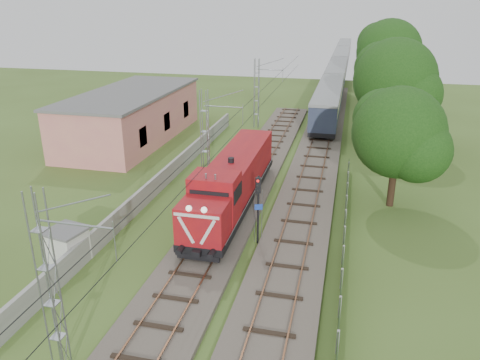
% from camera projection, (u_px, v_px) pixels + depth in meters
% --- Properties ---
extents(ground, '(140.00, 140.00, 0.00)m').
position_uv_depth(ground, '(194.00, 274.00, 25.99)').
color(ground, '#405821').
rests_on(ground, ground).
extents(track_main, '(4.20, 70.00, 0.45)m').
position_uv_depth(track_main, '(226.00, 218.00, 32.27)').
color(track_main, '#6B6054').
rests_on(track_main, ground).
extents(track_side, '(4.20, 80.00, 0.45)m').
position_uv_depth(track_side, '(315.00, 163.00, 42.98)').
color(track_side, '#6B6054').
rests_on(track_side, ground).
extents(catenary, '(3.31, 70.00, 8.00)m').
position_uv_depth(catenary, '(206.00, 141.00, 36.04)').
color(catenary, gray).
rests_on(catenary, ground).
extents(boundary_wall, '(0.25, 40.00, 1.50)m').
position_uv_depth(boundary_wall, '(165.00, 177.00, 38.00)').
color(boundary_wall, '#9E9E99').
rests_on(boundary_wall, ground).
extents(station_building, '(8.40, 20.40, 5.22)m').
position_uv_depth(station_building, '(132.00, 115.00, 50.04)').
color(station_building, tan).
rests_on(station_building, ground).
extents(fence, '(0.12, 32.00, 1.20)m').
position_uv_depth(fence, '(343.00, 255.00, 26.76)').
color(fence, black).
rests_on(fence, ground).
extents(locomotive, '(2.90, 16.58, 4.21)m').
position_uv_depth(locomotive, '(233.00, 181.00, 33.25)').
color(locomotive, black).
rests_on(locomotive, ground).
extents(coach_rake, '(3.02, 90.10, 3.49)m').
position_uv_depth(coach_rake, '(339.00, 65.00, 89.23)').
color(coach_rake, black).
rests_on(coach_rake, ground).
extents(signal_post, '(0.48, 0.38, 4.47)m').
position_uv_depth(signal_post, '(258.00, 198.00, 28.14)').
color(signal_post, black).
rests_on(signal_post, ground).
extents(relay_hut, '(2.41, 2.41, 2.11)m').
position_uv_depth(relay_hut, '(68.00, 246.00, 26.78)').
color(relay_hut, silver).
rests_on(relay_hut, ground).
extents(tree_a, '(6.79, 6.46, 8.80)m').
position_uv_depth(tree_a, '(400.00, 134.00, 32.63)').
color(tree_a, '#372516').
rests_on(tree_a, ground).
extents(tree_b, '(8.44, 8.04, 10.94)m').
position_uv_depth(tree_b, '(396.00, 81.00, 45.56)').
color(tree_b, '#372516').
rests_on(tree_b, ground).
extents(tree_c, '(5.39, 5.14, 6.99)m').
position_uv_depth(tree_c, '(395.00, 108.00, 45.38)').
color(tree_c, '#372516').
rests_on(tree_c, ground).
extents(tree_d, '(9.21, 8.77, 11.93)m').
position_uv_depth(tree_d, '(390.00, 52.00, 64.01)').
color(tree_d, '#372516').
rests_on(tree_d, ground).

